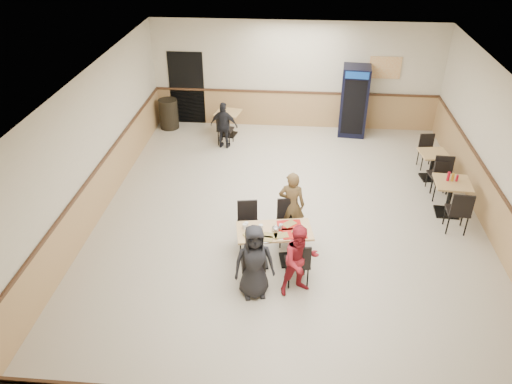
# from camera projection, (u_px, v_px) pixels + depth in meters

# --- Properties ---
(ground) EXTENTS (10.00, 10.00, 0.00)m
(ground) POSITION_uv_depth(u_px,v_px,m) (289.00, 223.00, 10.36)
(ground) COLOR beige
(ground) RESTS_ON ground
(room_shell) EXTENTS (10.00, 10.00, 10.00)m
(room_shell) POSITION_uv_depth(u_px,v_px,m) (366.00, 147.00, 12.10)
(room_shell) COLOR silver
(room_shell) RESTS_ON ground
(main_table) EXTENTS (1.44, 0.89, 0.72)m
(main_table) POSITION_uv_depth(u_px,v_px,m) (274.00, 241.00, 9.04)
(main_table) COLOR black
(main_table) RESTS_ON ground
(main_chairs) EXTENTS (1.44, 1.75, 0.91)m
(main_chairs) POSITION_uv_depth(u_px,v_px,m) (271.00, 242.00, 9.04)
(main_chairs) COLOR black
(main_chairs) RESTS_ON ground
(diner_woman_left) EXTENTS (0.76, 0.58, 1.38)m
(diner_woman_left) POSITION_uv_depth(u_px,v_px,m) (254.00, 262.00, 8.20)
(diner_woman_left) COLOR black
(diner_woman_left) RESTS_ON ground
(diner_woman_right) EXTENTS (0.80, 0.73, 1.34)m
(diner_woman_right) POSITION_uv_depth(u_px,v_px,m) (300.00, 260.00, 8.27)
(diner_woman_right) COLOR maroon
(diner_woman_right) RESTS_ON ground
(diner_man_opposite) EXTENTS (0.54, 0.38, 1.42)m
(diner_man_opposite) POSITION_uv_depth(u_px,v_px,m) (292.00, 205.00, 9.64)
(diner_man_opposite) COLOR brown
(diner_man_opposite) RESTS_ON ground
(lone_diner) EXTENTS (0.78, 0.42, 1.26)m
(lone_diner) POSITION_uv_depth(u_px,v_px,m) (224.00, 125.00, 13.07)
(lone_diner) COLOR black
(lone_diner) RESTS_ON ground
(tabletop_clutter) EXTENTS (1.17, 0.76, 0.12)m
(tabletop_clutter) POSITION_uv_depth(u_px,v_px,m) (277.00, 231.00, 8.85)
(tabletop_clutter) COLOR #B9100C
(tabletop_clutter) RESTS_ON main_table
(side_table_near) EXTENTS (0.76, 0.76, 0.77)m
(side_table_near) POSITION_uv_depth(u_px,v_px,m) (450.00, 193.00, 10.41)
(side_table_near) COLOR black
(side_table_near) RESTS_ON ground
(side_table_near_chair_south) EXTENTS (0.48, 0.48, 0.97)m
(side_table_near_chair_south) POSITION_uv_depth(u_px,v_px,m) (458.00, 210.00, 9.90)
(side_table_near_chair_south) COLOR black
(side_table_near_chair_south) RESTS_ON ground
(side_table_near_chair_north) EXTENTS (0.48, 0.48, 0.97)m
(side_table_near_chair_north) POSITION_uv_depth(u_px,v_px,m) (443.00, 179.00, 10.94)
(side_table_near_chair_north) COLOR black
(side_table_near_chair_north) RESTS_ON ground
(side_table_far) EXTENTS (0.71, 0.71, 0.68)m
(side_table_far) POSITION_uv_depth(u_px,v_px,m) (432.00, 162.00, 11.73)
(side_table_far) COLOR black
(side_table_far) RESTS_ON ground
(side_table_far_chair_south) EXTENTS (0.44, 0.44, 0.86)m
(side_table_far_chair_south) POSITION_uv_depth(u_px,v_px,m) (437.00, 174.00, 11.28)
(side_table_far_chair_south) COLOR black
(side_table_far_chair_south) RESTS_ON ground
(side_table_far_chair_north) EXTENTS (0.44, 0.44, 0.86)m
(side_table_far_chair_north) POSITION_uv_depth(u_px,v_px,m) (427.00, 152.00, 12.20)
(side_table_far_chair_north) COLOR black
(side_table_far_chair_north) RESTS_ON ground
(condiment_caddy) EXTENTS (0.23, 0.06, 0.20)m
(condiment_caddy) POSITION_uv_depth(u_px,v_px,m) (452.00, 177.00, 10.27)
(condiment_caddy) COLOR #A40B1E
(condiment_caddy) RESTS_ON side_table_near
(back_table) EXTENTS (0.76, 0.76, 0.69)m
(back_table) POSITION_uv_depth(u_px,v_px,m) (228.00, 120.00, 13.83)
(back_table) COLOR black
(back_table) RESTS_ON ground
(back_table_chair_lone) EXTENTS (0.48, 0.48, 0.87)m
(back_table_chair_lone) POSITION_uv_depth(u_px,v_px,m) (225.00, 129.00, 13.37)
(back_table_chair_lone) COLOR black
(back_table_chair_lone) RESTS_ON ground
(pepsi_cooler) EXTENTS (0.79, 0.79, 1.93)m
(pepsi_cooler) POSITION_uv_depth(u_px,v_px,m) (354.00, 101.00, 13.65)
(pepsi_cooler) COLOR black
(pepsi_cooler) RESTS_ON ground
(trash_bin) EXTENTS (0.54, 0.54, 0.85)m
(trash_bin) POSITION_uv_depth(u_px,v_px,m) (169.00, 114.00, 14.27)
(trash_bin) COLOR black
(trash_bin) RESTS_ON ground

